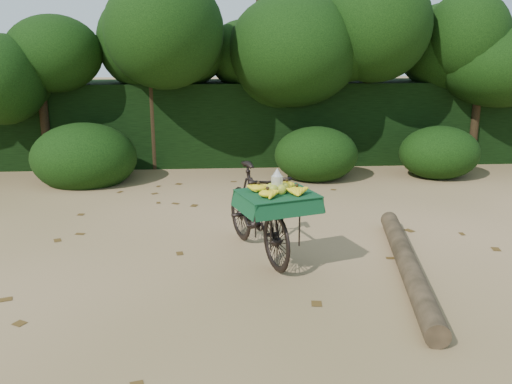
{
  "coord_description": "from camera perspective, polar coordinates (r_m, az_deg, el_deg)",
  "views": [
    {
      "loc": [
        -0.42,
        -6.09,
        2.6
      ],
      "look_at": [
        0.01,
        -0.01,
        0.93
      ],
      "focal_mm": 38.0,
      "sensor_mm": 36.0,
      "label": 1
    }
  ],
  "objects": [
    {
      "name": "hedge_backdrop",
      "position": [
        12.51,
        -2.07,
        7.46
      ],
      "size": [
        26.0,
        1.8,
        1.8
      ],
      "primitive_type": "cube",
      "color": "black",
      "rests_on": "ground"
    },
    {
      "name": "fallen_log",
      "position": [
        6.63,
        15.65,
        -7.27
      ],
      "size": [
        0.83,
        3.32,
        0.24
      ],
      "primitive_type": "cylinder",
      "rotation": [
        1.57,
        0.0,
        -0.18
      ],
      "color": "brown",
      "rests_on": "ground"
    },
    {
      "name": "leaf_litter",
      "position": [
        7.24,
        -0.41,
        -5.74
      ],
      "size": [
        7.0,
        7.3,
        0.01
      ],
      "primitive_type": null,
      "color": "#4E3614",
      "rests_on": "ground"
    },
    {
      "name": "ground",
      "position": [
        6.64,
        -0.05,
        -7.78
      ],
      "size": [
        80.0,
        80.0,
        0.0
      ],
      "primitive_type": "plane",
      "color": "tan",
      "rests_on": "ground"
    },
    {
      "name": "bush_clumps",
      "position": [
        10.65,
        1.03,
        3.63
      ],
      "size": [
        8.8,
        1.7,
        0.9
      ],
      "primitive_type": null,
      "color": "black",
      "rests_on": "ground"
    },
    {
      "name": "vendor_bicycle",
      "position": [
        6.77,
        0.21,
        -1.97
      ],
      "size": [
        1.24,
        2.02,
        1.16
      ],
      "rotation": [
        0.0,
        0.0,
        0.32
      ],
      "color": "black",
      "rests_on": "ground"
    },
    {
      "name": "tree_row",
      "position": [
        11.61,
        -5.26,
        12.25
      ],
      "size": [
        14.5,
        2.0,
        4.0
      ],
      "primitive_type": null,
      "color": "black",
      "rests_on": "ground"
    }
  ]
}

